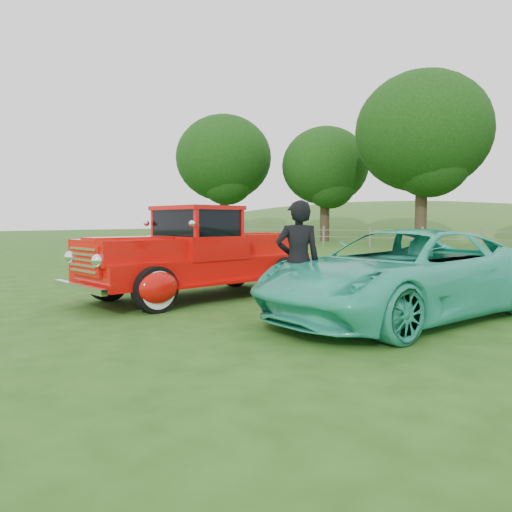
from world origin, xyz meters
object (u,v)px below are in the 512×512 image
Objects in this scene: man at (298,262)px; tree_far_west at (224,158)px; tree_mid_west at (325,166)px; red_pickup at (200,257)px; tree_near_west at (423,132)px; teal_sedan at (403,274)px.

tree_far_west is at bearing -88.71° from man.
tree_mid_west is 1.61× the size of red_pickup.
man is (5.45, -24.22, -5.90)m from tree_near_west.
man is (13.45, -27.22, -4.65)m from tree_mid_west.
tree_far_west reaches higher than teal_sedan.
tree_near_west reaches higher than red_pickup.
teal_sedan is at bearing -46.78° from tree_far_west.
tree_mid_west is 30.28m from teal_sedan.
tree_near_west is at bearing -116.41° from man.
tree_mid_west is at bearing 159.44° from tree_near_west.
teal_sedan is at bearing -73.99° from tree_near_west.
teal_sedan is at bearing -174.66° from man.
tree_near_west reaches higher than tree_far_west.
red_pickup is (18.66, -24.22, -5.69)m from tree_far_west.
tree_far_west is at bearing 176.42° from tree_near_west.
tree_near_west reaches higher than man.
tree_mid_west reaches higher than man.
teal_sedan is at bearing -60.72° from tree_mid_west.
tree_far_west is 2.01× the size of teal_sedan.
red_pickup is 1.06× the size of teal_sedan.
tree_near_west is 24.13m from red_pickup.
tree_mid_west is 30.72m from man.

